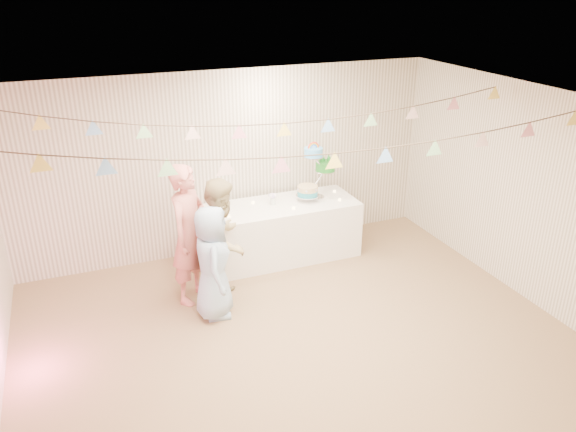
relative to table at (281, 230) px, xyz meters
name	(u,v)px	position (x,y,z in m)	size (l,w,h in m)	color
floor	(298,340)	(-0.56, -1.96, -0.40)	(6.00, 6.00, 0.00)	#7F6144
ceiling	(300,108)	(-0.56, -1.96, 2.20)	(6.00, 6.00, 0.00)	white
back_wall	(230,164)	(-0.56, 0.54, 0.90)	(6.00, 6.00, 0.00)	silver
front_wall	(450,388)	(-0.56, -4.46, 0.90)	(6.00, 6.00, 0.00)	silver
right_wall	(528,195)	(2.44, -1.96, 0.90)	(5.00, 5.00, 0.00)	silver
table	(281,230)	(0.00, 0.00, 0.00)	(2.14, 0.86, 0.80)	white
cake_stand	(316,175)	(0.55, 0.05, 0.74)	(0.70, 0.41, 0.78)	silver
cake_bottom	(308,198)	(0.40, -0.01, 0.43)	(0.31, 0.31, 0.15)	teal
cake_middle	(325,174)	(0.73, 0.14, 0.70)	(0.27, 0.27, 0.22)	#1A791F
cake_top_tier	(313,160)	(0.49, 0.02, 0.97)	(0.25, 0.25, 0.19)	#499FE7
platter	(250,213)	(-0.48, -0.05, 0.36)	(0.34, 0.34, 0.02)	white
posy	(273,202)	(-0.10, 0.05, 0.43)	(0.14, 0.14, 0.16)	white
person_adult_a	(190,234)	(-1.43, -0.65, 0.48)	(0.64, 0.42, 1.76)	#CD726B
person_adult_b	(223,241)	(-1.06, -0.80, 0.39)	(0.77, 0.60, 1.58)	tan
person_child	(212,263)	(-1.28, -1.11, 0.29)	(0.68, 0.44, 1.38)	#99B6D8
bunting_back	(261,110)	(-0.56, -0.86, 1.95)	(5.60, 1.10, 0.40)	pink
bunting_front	(308,143)	(-0.56, -2.16, 1.92)	(5.60, 0.90, 0.36)	#72A5E5
tealight_0	(229,216)	(-0.80, -0.15, 0.42)	(0.04, 0.04, 0.03)	#FFD88C
tealight_1	(253,202)	(-0.35, 0.18, 0.42)	(0.04, 0.04, 0.03)	#FFD88C
tealight_2	(294,208)	(0.10, -0.22, 0.42)	(0.04, 0.04, 0.03)	#FFD88C
tealight_3	(298,195)	(0.35, 0.22, 0.42)	(0.04, 0.04, 0.03)	#FFD88C
tealight_4	(340,200)	(0.82, -0.18, 0.42)	(0.04, 0.04, 0.03)	#FFD88C
tealight_5	(334,191)	(0.90, 0.15, 0.42)	(0.04, 0.04, 0.03)	#FFD88C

